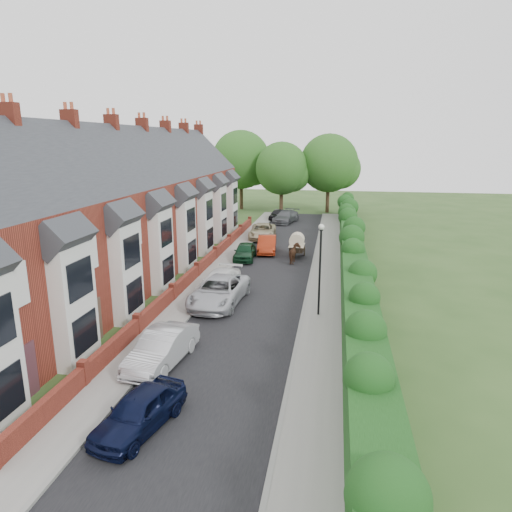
{
  "coord_description": "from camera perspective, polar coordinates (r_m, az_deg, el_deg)",
  "views": [
    {
      "loc": [
        4.08,
        -19.73,
        9.39
      ],
      "look_at": [
        -0.81,
        8.18,
        2.2
      ],
      "focal_mm": 32.0,
      "sensor_mm": 36.0,
      "label": 1
    }
  ],
  "objects": [
    {
      "name": "tree_far_back",
      "position": [
        64.14,
        -1.5,
        11.75
      ],
      "size": [
        8.4,
        8.0,
        10.82
      ],
      "color": "#332316",
      "rests_on": "ground"
    },
    {
      "name": "car_grey",
      "position": [
        53.74,
        3.75,
        4.92
      ],
      "size": [
        3.12,
        5.27,
        1.43
      ],
      "primitive_type": "imported",
      "rotation": [
        0.0,
        0.0,
        -0.24
      ],
      "color": "#515358",
      "rests_on": "ground"
    },
    {
      "name": "road",
      "position": [
        32.46,
        1.4,
        -2.57
      ],
      "size": [
        6.0,
        58.0,
        0.02
      ],
      "primitive_type": "cube",
      "color": "black",
      "rests_on": "ground"
    },
    {
      "name": "kerb_hedge_side",
      "position": [
        32.15,
        6.79,
        -2.73
      ],
      "size": [
        0.18,
        58.0,
        0.13
      ],
      "primitive_type": "cube",
      "color": "gray",
      "rests_on": "ground"
    },
    {
      "name": "hedge",
      "position": [
        31.73,
        12.01,
        -0.29
      ],
      "size": [
        2.1,
        58.0,
        2.85
      ],
      "color": "#143A12",
      "rests_on": "ground"
    },
    {
      "name": "car_navy",
      "position": [
        16.46,
        -14.36,
        -18.27
      ],
      "size": [
        2.47,
        4.19,
        1.34
      ],
      "primitive_type": "imported",
      "rotation": [
        0.0,
        0.0,
        -0.24
      ],
      "color": "black",
      "rests_on": "ground"
    },
    {
      "name": "garden_wall_row",
      "position": [
        32.45,
        -7.37,
        -1.86
      ],
      "size": [
        0.35,
        40.35,
        1.1
      ],
      "color": "maroon",
      "rests_on": "ground"
    },
    {
      "name": "pavement_house_side",
      "position": [
        33.21,
        -5.19,
        -2.14
      ],
      "size": [
        1.7,
        58.0,
        0.12
      ],
      "primitive_type": "cube",
      "color": "gray",
      "rests_on": "ground"
    },
    {
      "name": "car_silver_a",
      "position": [
        20.35,
        -11.67,
        -11.21
      ],
      "size": [
        2.08,
        4.68,
        1.49
      ],
      "primitive_type": "imported",
      "rotation": [
        0.0,
        0.0,
        -0.11
      ],
      "color": "#B2B2B7",
      "rests_on": "ground"
    },
    {
      "name": "car_red",
      "position": [
        39.32,
        1.38,
        1.49
      ],
      "size": [
        1.99,
        4.5,
        1.44
      ],
      "primitive_type": "imported",
      "rotation": [
        0.0,
        0.0,
        0.11
      ],
      "color": "maroon",
      "rests_on": "ground"
    },
    {
      "name": "lamppost",
      "position": [
        24.51,
        8.03,
        -0.3
      ],
      "size": [
        0.32,
        0.32,
        5.16
      ],
      "color": "black",
      "rests_on": "ground"
    },
    {
      "name": "pavement_hedge_side",
      "position": [
        32.12,
        8.66,
        -2.82
      ],
      "size": [
        2.2,
        58.0,
        0.12
      ],
      "primitive_type": "cube",
      "color": "gray",
      "rests_on": "ground"
    },
    {
      "name": "horse_cart",
      "position": [
        37.69,
        5.13,
        1.58
      ],
      "size": [
        1.28,
        2.83,
        2.04
      ],
      "color": "black",
      "rests_on": "ground"
    },
    {
      "name": "horse",
      "position": [
        35.88,
        4.84,
        0.28
      ],
      "size": [
        0.83,
        1.82,
        1.54
      ],
      "primitive_type": "imported",
      "rotation": [
        0.0,
        0.0,
        3.14
      ],
      "color": "#442819",
      "rests_on": "ground"
    },
    {
      "name": "tree_far_left",
      "position": [
        60.3,
        3.57,
        10.71
      ],
      "size": [
        7.14,
        6.8,
        9.29
      ],
      "color": "#332316",
      "rests_on": "ground"
    },
    {
      "name": "car_black",
      "position": [
        55.87,
        2.71,
        5.22
      ],
      "size": [
        2.04,
        3.96,
        1.29
      ],
      "primitive_type": "imported",
      "rotation": [
        0.0,
        0.0,
        -0.14
      ],
      "color": "black",
      "rests_on": "ground"
    },
    {
      "name": "ground",
      "position": [
        22.23,
        -1.61,
        -10.76
      ],
      "size": [
        140.0,
        140.0,
        0.0
      ],
      "primitive_type": "plane",
      "color": "#2D4C1E",
      "rests_on": "ground"
    },
    {
      "name": "terrace_row",
      "position": [
        33.63,
        -16.65,
        5.23
      ],
      "size": [
        9.05,
        40.5,
        11.5
      ],
      "color": "maroon",
      "rests_on": "ground"
    },
    {
      "name": "car_white",
      "position": [
        28.99,
        -4.68,
        -3.29
      ],
      "size": [
        2.52,
        4.93,
        1.37
      ],
      "primitive_type": "imported",
      "rotation": [
        0.0,
        0.0,
        -0.13
      ],
      "color": "white",
      "rests_on": "ground"
    },
    {
      "name": "car_beige",
      "position": [
        44.93,
        0.81,
        3.12
      ],
      "size": [
        2.77,
        5.37,
        1.45
      ],
      "primitive_type": "imported",
      "rotation": [
        0.0,
        0.0,
        0.07
      ],
      "color": "tan",
      "rests_on": "ground"
    },
    {
      "name": "car_silver_b",
      "position": [
        26.99,
        -4.63,
        -4.4
      ],
      "size": [
        2.98,
        5.82,
        1.57
      ],
      "primitive_type": "imported",
      "rotation": [
        0.0,
        0.0,
        -0.07
      ],
      "color": "#BABBC2",
      "rests_on": "ground"
    },
    {
      "name": "car_green",
      "position": [
        36.91,
        -1.41,
        0.58
      ],
      "size": [
        1.88,
        4.08,
        1.36
      ],
      "primitive_type": "imported",
      "rotation": [
        0.0,
        0.0,
        0.07
      ],
      "color": "#0F341D",
      "rests_on": "ground"
    },
    {
      "name": "tree_far_right",
      "position": [
        61.89,
        9.46,
        11.2
      ],
      "size": [
        7.98,
        7.6,
        10.31
      ],
      "color": "#332316",
      "rests_on": "ground"
    },
    {
      "name": "kerb_house_side",
      "position": [
        33.01,
        -3.85,
        -2.21
      ],
      "size": [
        0.18,
        58.0,
        0.13
      ],
      "primitive_type": "cube",
      "color": "gray",
      "rests_on": "ground"
    }
  ]
}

